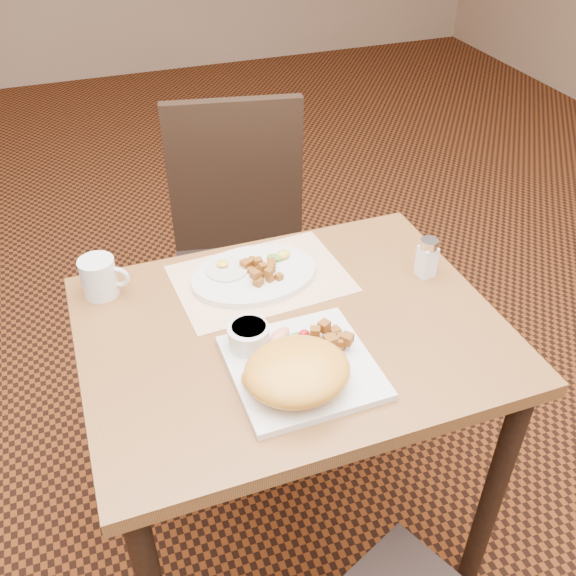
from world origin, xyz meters
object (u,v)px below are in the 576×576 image
Objects in this scene: table at (291,363)px; plate_oval at (254,275)px; coffee_mug at (100,277)px; salt_shaker at (427,257)px; plate_square at (302,367)px; chair_far at (242,245)px.

table is 2.96× the size of plate_oval.
salt_shaker is at bearing -14.63° from coffee_mug.
coffee_mug is (-0.35, 0.07, 0.04)m from plate_oval.
plate_square is (-0.03, -0.13, 0.12)m from table.
plate_oval is at bearing 89.26° from plate_square.
coffee_mug reaches higher than plate_square.
salt_shaker is 0.92× the size of coffee_mug.
chair_far is 8.93× the size of coffee_mug.
plate_square is at bearing 93.71° from chair_far.
salt_shaker is at bearing 127.62° from chair_far.
table is 0.41m from salt_shaker.
chair_far is 0.52m from plate_oval.
table is 3.21× the size of plate_square.
chair_far is 3.46× the size of plate_square.
plate_square is 2.58× the size of coffee_mug.
plate_square is 0.52m from coffee_mug.
plate_square is 0.44m from salt_shaker.
chair_far reaches higher than plate_square.
chair_far is 9.70× the size of salt_shaker.
plate_square is 0.92× the size of plate_oval.
plate_square is at bearing -152.88° from salt_shaker.
chair_far is at bearing 78.14° from plate_oval.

